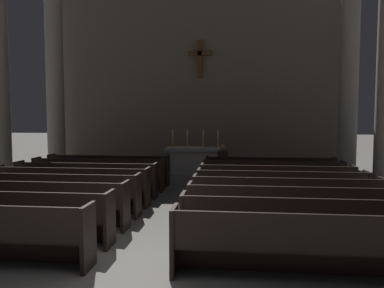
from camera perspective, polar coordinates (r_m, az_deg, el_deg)
The scene contains 25 objects.
ground_plane at distance 5.88m, azimuth -8.90°, elevation -17.94°, with size 80.00×80.00×0.00m, color #66635E.
pew_left_row_2 at distance 7.53m, azimuth -26.21°, elevation -9.51°, with size 3.88×0.50×0.95m.
pew_left_row_3 at distance 8.33m, azimuth -22.67°, elevation -8.09°, with size 3.88×0.50×0.95m.
pew_left_row_4 at distance 9.16m, azimuth -19.77°, elevation -6.91°, with size 3.88×0.50×0.95m.
pew_left_row_5 at distance 10.01m, azimuth -17.37°, elevation -5.91°, with size 3.88×0.50×0.95m.
pew_left_row_6 at distance 10.88m, azimuth -15.36°, elevation -5.06°, with size 3.88×0.50×0.95m.
pew_left_row_7 at distance 11.76m, azimuth -13.65°, elevation -4.33°, with size 3.88×0.50×0.95m.
pew_left_row_8 at distance 12.65m, azimuth -12.19°, elevation -3.70°, with size 3.88×0.50×0.95m.
pew_right_row_1 at distance 5.60m, azimuth 17.65°, elevation -14.03°, with size 3.88×0.50×0.95m.
pew_right_row_2 at distance 6.49m, azimuth 15.95°, elevation -11.42°, with size 3.88×0.50×0.95m.
pew_right_row_3 at distance 7.41m, azimuth 14.69°, elevation -9.44°, with size 3.88×0.50×0.95m.
pew_right_row_4 at distance 8.33m, azimuth 13.71°, elevation -7.89°, with size 3.88×0.50×0.95m.
pew_right_row_5 at distance 9.25m, azimuth 12.94°, elevation -6.65°, with size 3.88×0.50×0.95m.
pew_right_row_6 at distance 10.19m, azimuth 12.31°, elevation -5.63°, with size 3.88×0.50×0.95m.
pew_right_row_7 at distance 11.12m, azimuth 11.78°, elevation -4.79°, with size 3.88×0.50×0.95m.
pew_right_row_8 at distance 12.06m, azimuth 11.34°, elevation -4.07°, with size 3.88×0.50×0.95m.
column_left_third at distance 16.23m, azimuth -19.50°, elevation 8.32°, with size 1.01×1.01×7.01m.
column_right_third at distance 15.21m, azimuth 22.05°, elevation 8.53°, with size 1.01×1.01×7.01m.
altar at distance 14.54m, azimuth 0.47°, elevation -2.35°, with size 2.20×0.90×1.01m.
candlestick_outer_left at distance 14.58m, azimuth -2.86°, elevation 0.39°, with size 0.16×0.16×0.67m.
candlestick_inner_left at distance 14.50m, azimuth -0.71°, elevation 0.37°, with size 0.16×0.16×0.67m.
candlestick_inner_right at distance 14.44m, azimuth 1.65°, elevation 0.36°, with size 0.16×0.16×0.67m.
candlestick_outer_right at distance 14.41m, azimuth 3.83°, elevation 0.34°, with size 0.16×0.16×0.67m.
apse_with_cross at distance 16.64m, azimuth 1.21°, elevation 10.87°, with size 12.16×0.43×8.24m.
lone_worshipper at distance 12.02m, azimuth 4.56°, elevation -2.99°, with size 0.32×0.43×1.32m.
Camera 1 is at (1.44, -5.25, 2.22)m, focal length 36.25 mm.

